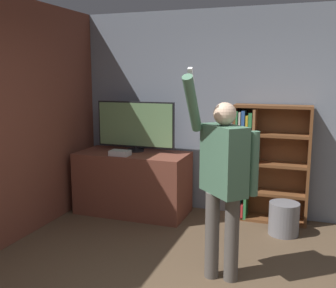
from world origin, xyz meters
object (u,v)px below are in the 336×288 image
object	(u,v)px
television	(136,126)
game_console	(120,153)
bookshelf	(263,162)
waste_bin	(284,219)
person	(223,175)

from	to	relation	value
television	game_console	distance (m)	0.47
bookshelf	waste_bin	xyz separation A→B (m)	(0.31, -0.41, -0.57)
person	television	bearing A→B (deg)	-179.17
television	game_console	size ratio (longest dim) A/B	4.30
game_console	waste_bin	distance (m)	2.17
game_console	bookshelf	bearing A→B (deg)	16.53
game_console	person	distance (m)	1.95
game_console	waste_bin	xyz separation A→B (m)	(2.06, 0.11, -0.67)
game_console	bookshelf	world-z (taller)	bookshelf
game_console	waste_bin	bearing A→B (deg)	3.06
waste_bin	game_console	bearing A→B (deg)	-176.94
television	game_console	xyz separation A→B (m)	(-0.08, -0.33, -0.32)
television	game_console	bearing A→B (deg)	-102.86
game_console	bookshelf	size ratio (longest dim) A/B	0.17
game_console	television	bearing A→B (deg)	77.14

